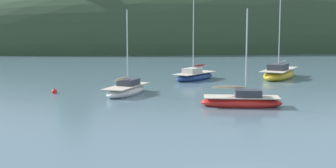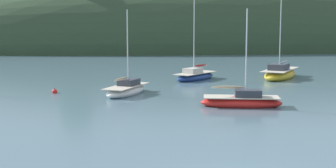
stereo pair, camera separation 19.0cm
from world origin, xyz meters
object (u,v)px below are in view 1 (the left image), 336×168
(sailboat_white_near, at_px, (279,74))
(sailboat_navy_dinghy, at_px, (126,90))
(sailboat_blue_center, at_px, (194,76))
(sailboat_teal_outer, at_px, (242,101))
(mooring_buoy_inner, at_px, (54,92))

(sailboat_white_near, xyz_separation_m, sailboat_navy_dinghy, (-16.60, -9.23, -0.09))
(sailboat_white_near, relative_size, sailboat_blue_center, 1.24)
(sailboat_teal_outer, height_order, mooring_buoy_inner, sailboat_teal_outer)
(sailboat_blue_center, height_order, mooring_buoy_inner, sailboat_blue_center)
(sailboat_blue_center, bearing_deg, sailboat_teal_outer, -89.24)
(sailboat_teal_outer, bearing_deg, mooring_buoy_inner, 148.79)
(sailboat_navy_dinghy, distance_m, sailboat_blue_center, 11.78)
(sailboat_teal_outer, bearing_deg, sailboat_white_near, 60.95)
(sailboat_white_near, bearing_deg, mooring_buoy_inner, -160.84)
(sailboat_navy_dinghy, xyz_separation_m, mooring_buoy_inner, (-5.89, 1.42, -0.24))
(sailboat_navy_dinghy, xyz_separation_m, sailboat_blue_center, (7.48, 9.10, 0.01))
(sailboat_navy_dinghy, relative_size, mooring_buoy_inner, 13.11)
(sailboat_blue_center, distance_m, mooring_buoy_inner, 15.42)
(sailboat_white_near, relative_size, sailboat_navy_dinghy, 1.47)
(sailboat_white_near, bearing_deg, sailboat_teal_outer, -119.05)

